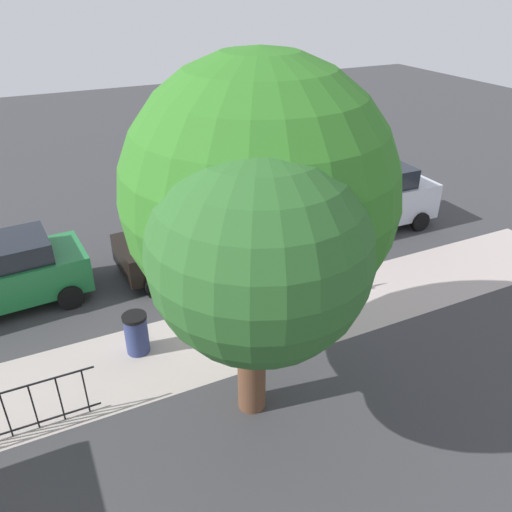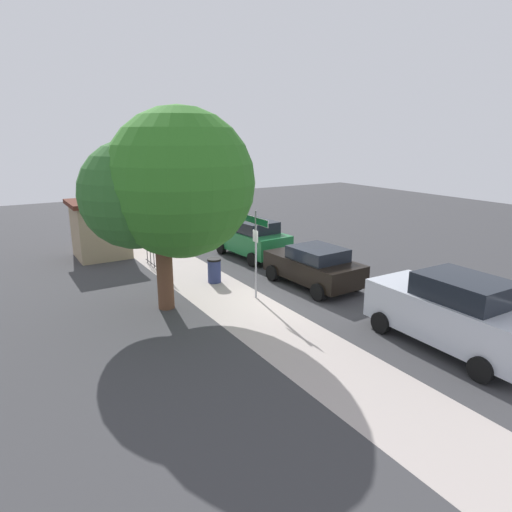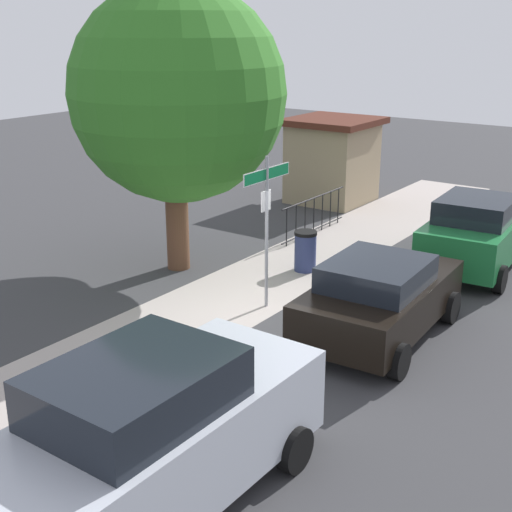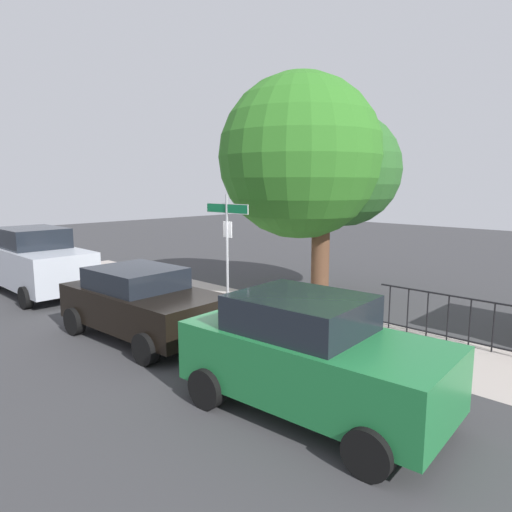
% 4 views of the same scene
% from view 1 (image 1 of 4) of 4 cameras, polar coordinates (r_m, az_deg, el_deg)
% --- Properties ---
extents(ground_plane, '(60.00, 60.00, 0.00)m').
position_cam_1_polar(ground_plane, '(13.48, -2.20, -4.99)').
color(ground_plane, '#38383A').
extents(sidewalk_strip, '(24.00, 2.60, 0.00)m').
position_cam_1_polar(sidewalk_strip, '(11.96, -8.58, -10.41)').
color(sidewalk_strip, '#ACA099').
rests_on(sidewalk_strip, ground_plane).
extents(street_sign, '(1.57, 0.07, 3.20)m').
position_cam_1_polar(street_sign, '(11.88, -3.63, 2.43)').
color(street_sign, '#9EA0A5').
rests_on(street_sign, ground_plane).
extents(shade_tree, '(4.75, 5.40, 6.62)m').
position_cam_1_polar(shade_tree, '(8.55, 0.09, 5.51)').
color(shade_tree, brown).
rests_on(shade_tree, ground_plane).
extents(car_silver, '(4.71, 2.16, 2.09)m').
position_cam_1_polar(car_silver, '(17.27, 12.27, 6.26)').
color(car_silver, '#B6BDC8').
rests_on(car_silver, ground_plane).
extents(car_black, '(4.14, 2.27, 1.59)m').
position_cam_1_polar(car_black, '(14.72, -7.20, 1.64)').
color(car_black, black).
rests_on(car_black, ground_plane).
extents(car_green, '(4.13, 2.29, 1.81)m').
position_cam_1_polar(car_green, '(14.31, -26.28, -1.83)').
color(car_green, '#1D6F37').
rests_on(car_green, ground_plane).
extents(iron_fence, '(3.27, 0.04, 1.07)m').
position_cam_1_polar(iron_fence, '(10.67, -26.16, -15.54)').
color(iron_fence, black).
rests_on(iron_fence, ground_plane).
extents(trash_bin, '(0.55, 0.55, 0.98)m').
position_cam_1_polar(trash_bin, '(11.83, -13.21, -8.41)').
color(trash_bin, navy).
rests_on(trash_bin, ground_plane).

